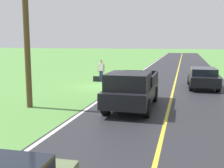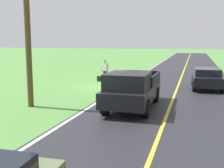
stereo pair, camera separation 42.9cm
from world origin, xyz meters
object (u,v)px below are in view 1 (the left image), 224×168
hitchhiker_walking (101,69)px  sedan_near_oncoming (203,77)px  suitcase_carried (96,79)px  utility_pole_roadside (26,26)px  pickup_truck_passing (132,89)px

hitchhiker_walking → sedan_near_oncoming: hitchhiker_walking is taller
suitcase_carried → utility_pole_roadside: utility_pole_roadside is taller
hitchhiker_walking → sedan_near_oncoming: size_ratio=0.39×
suitcase_carried → pickup_truck_passing: size_ratio=0.09×
hitchhiker_walking → suitcase_carried: hitchhiker_walking is taller
pickup_truck_passing → sedan_near_oncoming: 7.97m
pickup_truck_passing → utility_pole_roadside: size_ratio=0.69×
pickup_truck_passing → sedan_near_oncoming: size_ratio=1.22×
sedan_near_oncoming → utility_pole_roadside: 12.22m
suitcase_carried → sedan_near_oncoming: (-8.12, 1.15, 0.54)m
hitchhiker_walking → suitcase_carried: 0.88m
suitcase_carried → utility_pole_roadside: bearing=2.6°
sedan_near_oncoming → utility_pole_roadside: bearing=43.3°
pickup_truck_passing → sedan_near_oncoming: pickup_truck_passing is taller
hitchhiker_walking → suitcase_carried: size_ratio=3.80×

